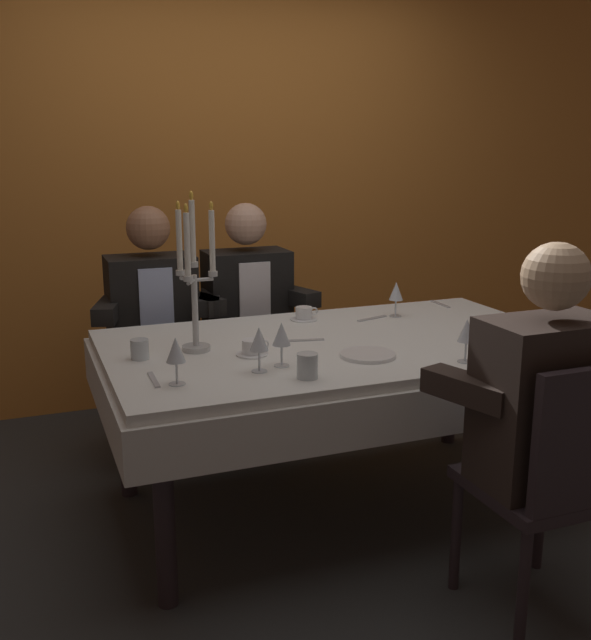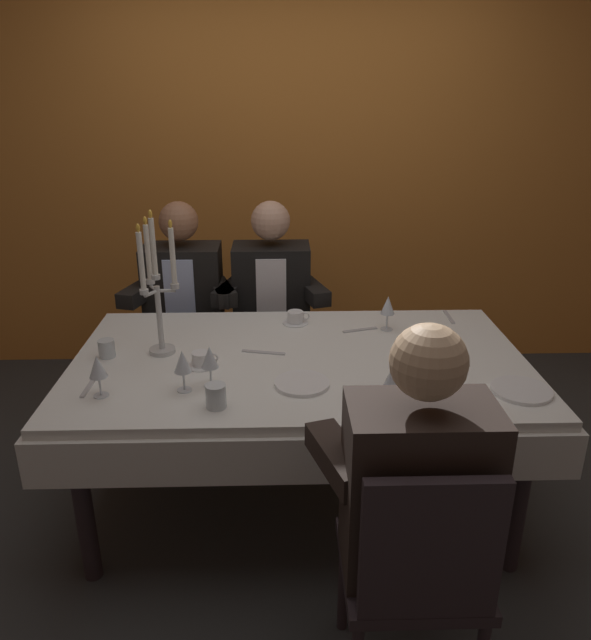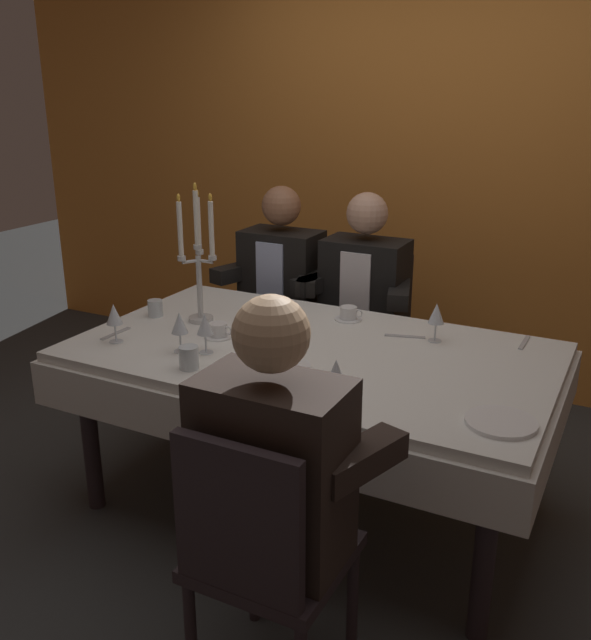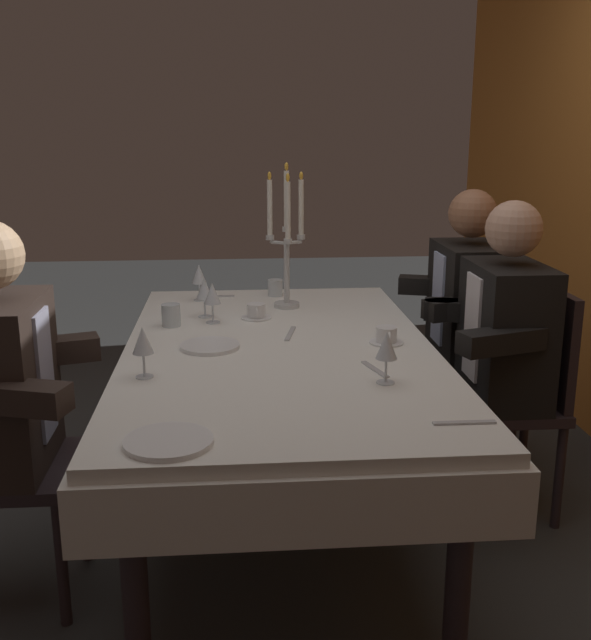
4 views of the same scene
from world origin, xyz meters
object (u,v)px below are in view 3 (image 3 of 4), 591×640
at_px(wine_glass_0, 179,324).
at_px(wine_glass_3, 205,325).
at_px(wine_glass_2, 336,373).
at_px(dinner_plate_0, 501,422).
at_px(wine_glass_4, 436,315).
at_px(water_tumbler_0, 155,308).
at_px(coffee_cup_0, 218,331).
at_px(candelabra, 198,261).
at_px(water_tumbler_1, 189,358).
at_px(coffee_cup_1, 349,314).
at_px(seated_diner_0, 282,278).
at_px(seated_diner_2, 272,469).
at_px(wine_glass_1, 114,316).
at_px(seated_diner_1, 365,290).
at_px(dinner_plate_1, 283,367).
at_px(dining_table, 312,375).

relative_size(wine_glass_0, wine_glass_3, 1.00).
bearing_deg(wine_glass_2, dinner_plate_0, 12.60).
bearing_deg(wine_glass_4, water_tumbler_0, -167.71).
bearing_deg(coffee_cup_0, wine_glass_0, -101.12).
bearing_deg(wine_glass_3, wine_glass_4, 35.38).
xyz_separation_m(candelabra, water_tumbler_1, (0.28, -0.48, -0.23)).
height_order(coffee_cup_1, seated_diner_0, seated_diner_0).
bearing_deg(dinner_plate_0, seated_diner_2, -132.52).
bearing_deg(seated_diner_0, wine_glass_3, -76.71).
distance_m(water_tumbler_0, seated_diner_2, 1.45).
relative_size(wine_glass_3, water_tumbler_1, 1.87).
relative_size(wine_glass_1, seated_diner_1, 0.13).
xyz_separation_m(water_tumbler_1, coffee_cup_0, (-0.09, 0.34, -0.02)).
relative_size(wine_glass_4, water_tumbler_1, 1.87).
xyz_separation_m(seated_diner_0, seated_diner_1, (0.49, 0.00, 0.00)).
bearing_deg(coffee_cup_1, wine_glass_4, -11.82).
relative_size(dinner_plate_1, wine_glass_1, 1.30).
distance_m(coffee_cup_1, seated_diner_0, 0.79).
bearing_deg(seated_diner_2, dining_table, 109.22).
xyz_separation_m(coffee_cup_0, seated_diner_2, (0.71, -0.82, -0.03)).
bearing_deg(wine_glass_4, seated_diner_1, 132.94).
bearing_deg(water_tumbler_0, candelabra, 9.34).
relative_size(water_tumbler_0, coffee_cup_0, 0.58).
relative_size(wine_glass_0, water_tumbler_0, 2.16).
relative_size(wine_glass_1, wine_glass_4, 1.00).
height_order(wine_glass_4, water_tumbler_1, wine_glass_4).
relative_size(dinner_plate_0, wine_glass_1, 1.37).
bearing_deg(wine_glass_2, coffee_cup_0, 152.14).
xyz_separation_m(coffee_cup_1, seated_diner_1, (-0.12, 0.50, -0.03)).
bearing_deg(dinner_plate_0, coffee_cup_0, 168.11).
height_order(dining_table, seated_diner_2, seated_diner_2).
distance_m(wine_glass_0, wine_glass_1, 0.30).
xyz_separation_m(dining_table, wine_glass_2, (0.30, -0.44, 0.24)).
xyz_separation_m(wine_glass_1, seated_diner_1, (0.62, 1.20, -0.12)).
xyz_separation_m(dinner_plate_1, wine_glass_1, (-0.75, -0.07, 0.11)).
height_order(dinner_plate_0, seated_diner_1, seated_diner_1).
distance_m(wine_glass_3, seated_diner_0, 1.17).
bearing_deg(seated_diner_1, candelabra, -119.50).
bearing_deg(dining_table, seated_diner_1, 98.06).
xyz_separation_m(water_tumbler_1, seated_diner_2, (0.62, -0.48, -0.05)).
relative_size(wine_glass_3, water_tumbler_0, 2.16).
relative_size(water_tumbler_0, coffee_cup_1, 0.58).
bearing_deg(wine_glass_3, dining_table, 35.13).
xyz_separation_m(dining_table, dinner_plate_0, (0.82, -0.33, 0.13)).
bearing_deg(seated_diner_1, wine_glass_4, -47.06).
bearing_deg(seated_diner_2, coffee_cup_0, 131.09).
xyz_separation_m(dinner_plate_0, wine_glass_2, (-0.52, -0.12, 0.11)).
xyz_separation_m(dining_table, water_tumbler_1, (-0.31, -0.41, 0.16)).
bearing_deg(coffee_cup_1, dinner_plate_1, -89.54).
distance_m(wine_glass_0, wine_glass_2, 0.77).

